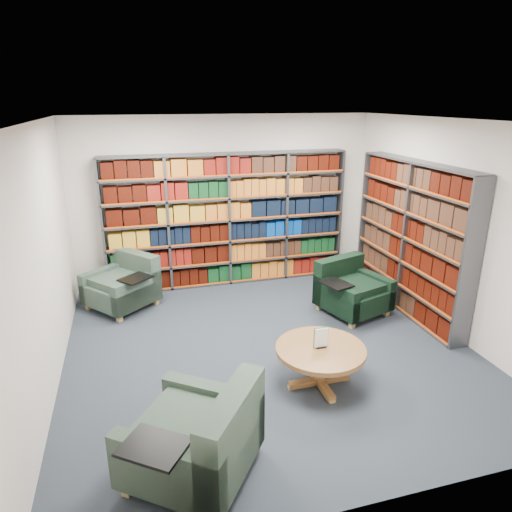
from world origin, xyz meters
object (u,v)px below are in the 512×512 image
object	(u,v)px
coffee_table	(320,355)
chair_teal_left	(125,286)
chair_teal_front	(202,442)
chair_green_right	(349,291)

from	to	relation	value
coffee_table	chair_teal_left	bearing A→B (deg)	126.81
chair_teal_front	coffee_table	bearing A→B (deg)	33.09
chair_teal_front	coffee_table	xyz separation A→B (m)	(1.47, 0.96, 0.02)
coffee_table	chair_teal_front	bearing A→B (deg)	-146.91
chair_teal_left	chair_green_right	bearing A→B (deg)	-18.90
chair_teal_left	chair_teal_front	size ratio (longest dim) A/B	0.92
chair_green_right	chair_teal_front	distance (m)	3.70
chair_teal_front	coffee_table	distance (m)	1.75
chair_teal_left	coffee_table	xyz separation A→B (m)	(2.05, -2.73, 0.05)
chair_teal_left	chair_teal_front	distance (m)	3.73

